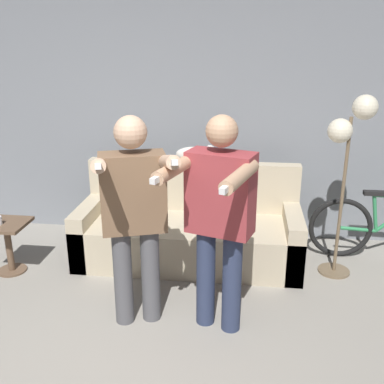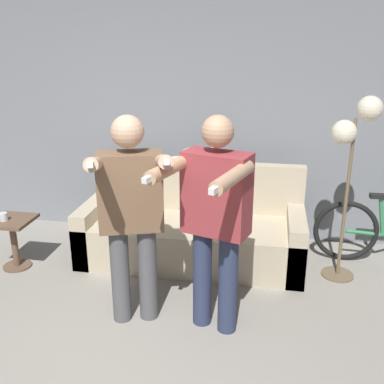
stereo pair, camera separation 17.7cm
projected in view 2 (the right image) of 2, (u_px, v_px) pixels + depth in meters
The scene contains 8 objects.
wall_back at pixel (176, 115), 4.71m from camera, with size 10.00×0.05×2.60m.
couch at pixel (192, 232), 4.38m from camera, with size 2.12×0.84×0.91m.
person_left at pixel (131, 207), 3.20m from camera, with size 0.66×0.77×1.59m.
person_right at pixel (215, 213), 3.10m from camera, with size 0.65×0.78×1.60m.
cat at pixel (200, 154), 4.43m from camera, with size 0.50×0.13×0.17m.
floor_lamp at pixel (354, 139), 3.72m from camera, with size 0.39×0.29×1.64m.
side_table at pixel (13, 234), 4.18m from camera, with size 0.38×0.38×0.49m.
cup at pixel (4, 217), 4.09m from camera, with size 0.07×0.07×0.08m.
Camera 2 is at (0.98, -1.96, 2.08)m, focal length 42.00 mm.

